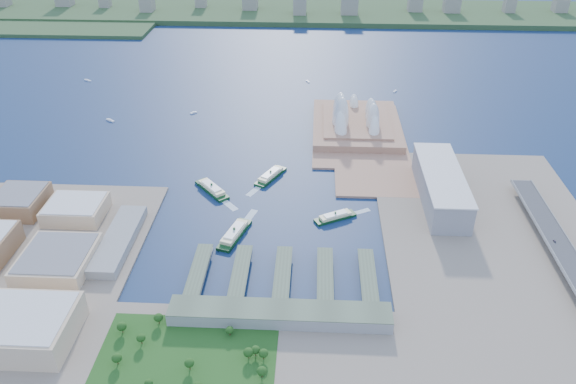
# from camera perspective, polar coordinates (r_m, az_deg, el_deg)

# --- Properties ---
(ground) EXTENTS (3000.00, 3000.00, 0.00)m
(ground) POSITION_cam_1_polar(r_m,az_deg,el_deg) (625.49, -1.41, -4.31)
(ground) COLOR #0E1F44
(ground) RESTS_ON ground
(west_land) EXTENTS (220.00, 390.00, 3.00)m
(west_land) POSITION_cam_1_polar(r_m,az_deg,el_deg) (614.87, -26.43, -8.76)
(west_land) COLOR gray
(west_land) RESTS_ON ground
(east_land) EXTENTS (240.00, 500.00, 3.00)m
(east_land) POSITION_cam_1_polar(r_m,az_deg,el_deg) (616.26, 21.27, -7.28)
(east_land) COLOR gray
(east_land) RESTS_ON ground
(peninsula) EXTENTS (135.00, 220.00, 3.00)m
(peninsula) POSITION_cam_1_polar(r_m,az_deg,el_deg) (850.66, 7.15, 5.86)
(peninsula) COLOR #A37459
(peninsula) RESTS_ON ground
(far_shore) EXTENTS (2200.00, 260.00, 12.00)m
(far_shore) POSITION_cam_1_polar(r_m,az_deg,el_deg) (1529.51, 1.37, 17.83)
(far_shore) COLOR #2D4926
(far_shore) RESTS_ON ground
(opera_house) EXTENTS (134.00, 180.00, 58.00)m
(opera_house) POSITION_cam_1_polar(r_m,az_deg,el_deg) (856.21, 7.04, 8.28)
(opera_house) COLOR white
(opera_house) RESTS_ON peninsula
(toaster_building) EXTENTS (45.00, 155.00, 35.00)m
(toaster_building) POSITION_cam_1_polar(r_m,az_deg,el_deg) (697.12, 15.26, 0.57)
(toaster_building) COLOR gray
(toaster_building) RESTS_ON east_land
(expressway) EXTENTS (26.00, 340.00, 11.85)m
(expressway) POSITION_cam_1_polar(r_m,az_deg,el_deg) (626.77, 26.88, -7.20)
(expressway) COLOR gray
(expressway) RESTS_ON east_land
(west_buildings) EXTENTS (200.00, 280.00, 27.00)m
(west_buildings) POSITION_cam_1_polar(r_m,az_deg,el_deg) (629.83, -25.38, -5.71)
(west_buildings) COLOR #8E6947
(west_buildings) RESTS_ON west_land
(ferry_wharves) EXTENTS (184.00, 90.00, 9.30)m
(ferry_wharves) POSITION_cam_1_polar(r_m,az_deg,el_deg) (562.68, -0.54, -8.42)
(ferry_wharves) COLOR #4C5A44
(ferry_wharves) RESTS_ON ground
(terminal_building) EXTENTS (200.00, 28.00, 12.00)m
(terminal_building) POSITION_cam_1_polar(r_m,az_deg,el_deg) (515.06, -0.83, -12.33)
(terminal_building) COLOR gray
(terminal_building) RESTS_ON south_land
(park) EXTENTS (150.00, 110.00, 16.00)m
(park) POSITION_cam_1_polar(r_m,az_deg,el_deg) (485.43, -10.51, -16.13)
(park) COLOR #194714
(park) RESTS_ON south_land
(far_skyline) EXTENTS (1900.00, 140.00, 55.00)m
(far_skyline) POSITION_cam_1_polar(r_m,az_deg,el_deg) (1502.47, 1.36, 18.89)
(far_skyline) COLOR gray
(far_skyline) RESTS_ON far_shore
(ferry_a) EXTENTS (49.98, 55.14, 11.24)m
(ferry_a) POSITION_cam_1_polar(r_m,az_deg,el_deg) (705.85, -7.76, 0.48)
(ferry_a) COLOR #0D3515
(ferry_a) RESTS_ON ground
(ferry_b) EXTENTS (39.68, 57.44, 10.83)m
(ferry_b) POSITION_cam_1_polar(r_m,az_deg,el_deg) (729.05, -1.78, 1.84)
(ferry_b) COLOR #0D3515
(ferry_b) RESTS_ON ground
(ferry_c) EXTENTS (33.15, 63.24, 11.60)m
(ferry_c) POSITION_cam_1_polar(r_m,az_deg,el_deg) (621.65, -5.47, -4.06)
(ferry_c) COLOR #0D3515
(ferry_c) RESTS_ON ground
(ferry_d) EXTENTS (50.49, 35.06, 9.53)m
(ferry_d) POSITION_cam_1_polar(r_m,az_deg,el_deg) (650.11, 4.83, -2.37)
(ferry_d) COLOR #0D3515
(ferry_d) RESTS_ON ground
(boat_a) EXTENTS (15.49, 12.27, 3.08)m
(boat_a) POSITION_cam_1_polar(r_m,az_deg,el_deg) (933.71, -17.61, 6.98)
(boat_a) COLOR white
(boat_a) RESTS_ON ground
(boat_b) EXTENTS (10.34, 10.14, 2.90)m
(boat_b) POSITION_cam_1_polar(r_m,az_deg,el_deg) (930.74, -9.57, 7.97)
(boat_b) COLOR white
(boat_b) RESTS_ON ground
(boat_c) EXTENTS (7.79, 10.98, 2.42)m
(boat_c) POSITION_cam_1_polar(r_m,az_deg,el_deg) (1024.07, 10.82, 10.04)
(boat_c) COLOR white
(boat_c) RESTS_ON ground
(boat_d) EXTENTS (15.27, 10.52, 2.63)m
(boat_d) POSITION_cam_1_polar(r_m,az_deg,el_deg) (1121.06, -19.69, 10.66)
(boat_d) COLOR white
(boat_d) RESTS_ON ground
(boat_e) EXTENTS (7.74, 11.13, 2.63)m
(boat_e) POSITION_cam_1_polar(r_m,az_deg,el_deg) (1052.89, 2.01, 11.18)
(boat_e) COLOR white
(boat_e) RESTS_ON ground
(car_c) EXTENTS (1.93, 4.75, 1.38)m
(car_c) POSITION_cam_1_polar(r_m,az_deg,el_deg) (651.95, 25.45, -4.50)
(car_c) COLOR slate
(car_c) RESTS_ON expressway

